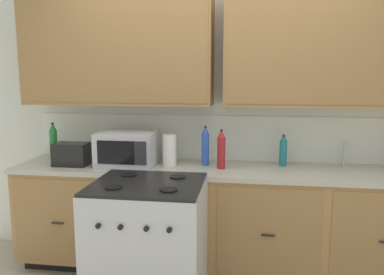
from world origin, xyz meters
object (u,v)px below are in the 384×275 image
(stove_range, at_px, (149,248))
(microwave, at_px, (127,149))
(bottle_teal, at_px, (283,151))
(paper_towel_roll, at_px, (169,150))
(bottle_blue, at_px, (205,146))
(bottle_green, at_px, (53,142))
(bottle_red, at_px, (221,150))
(toaster, at_px, (71,154))

(stove_range, height_order, microwave, microwave)
(stove_range, relative_size, bottle_teal, 3.60)
(paper_towel_roll, bearing_deg, bottle_blue, 9.28)
(bottle_green, xyz_separation_m, bottle_red, (1.52, -0.14, -0.01))
(toaster, xyz_separation_m, bottle_blue, (1.11, 0.17, 0.07))
(toaster, xyz_separation_m, bottle_green, (-0.26, 0.20, 0.07))
(microwave, distance_m, toaster, 0.47)
(paper_towel_roll, bearing_deg, microwave, -174.57)
(microwave, relative_size, bottle_blue, 1.44)
(microwave, relative_size, paper_towel_roll, 1.85)
(stove_range, xyz_separation_m, bottle_blue, (0.32, 0.70, 0.60))
(paper_towel_roll, xyz_separation_m, bottle_green, (-1.08, 0.08, 0.03))
(toaster, bearing_deg, stove_range, -33.78)
(toaster, relative_size, bottle_green, 0.84)
(toaster, relative_size, bottle_teal, 1.06)
(paper_towel_roll, relative_size, bottle_blue, 0.78)
(microwave, bearing_deg, bottle_blue, 7.20)
(toaster, height_order, bottle_red, bottle_red)
(stove_range, bearing_deg, microwave, 118.39)
(bottle_blue, bearing_deg, microwave, -172.80)
(paper_towel_roll, distance_m, bottle_green, 1.08)
(paper_towel_roll, xyz_separation_m, bottle_teal, (0.94, 0.12, -0.00))
(bottle_red, height_order, bottle_teal, bottle_red)
(paper_towel_roll, distance_m, bottle_blue, 0.30)
(microwave, bearing_deg, paper_towel_roll, 5.43)
(stove_range, distance_m, bottle_green, 1.42)
(toaster, relative_size, bottle_red, 0.87)
(bottle_green, relative_size, bottle_red, 1.04)
(stove_range, xyz_separation_m, bottle_green, (-1.06, 0.73, 0.60))
(microwave, bearing_deg, bottle_green, 171.01)
(stove_range, bearing_deg, bottle_red, 52.42)
(stove_range, height_order, bottle_red, bottle_red)
(stove_range, xyz_separation_m, bottle_teal, (0.96, 0.77, 0.57))
(toaster, bearing_deg, bottle_green, 142.76)
(toaster, distance_m, paper_towel_roll, 0.83)
(toaster, bearing_deg, bottle_teal, 7.62)
(toaster, height_order, bottle_blue, bottle_blue)
(stove_range, relative_size, bottle_green, 2.85)
(bottle_blue, bearing_deg, stove_range, -114.47)
(bottle_green, xyz_separation_m, bottle_blue, (1.38, -0.03, -0.00))
(bottle_teal, bearing_deg, microwave, -173.39)
(stove_range, height_order, paper_towel_roll, paper_towel_roll)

